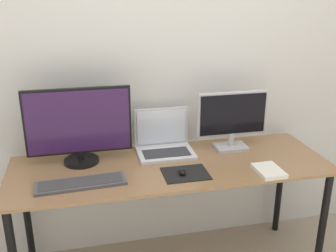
{
  "coord_description": "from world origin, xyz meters",
  "views": [
    {
      "loc": [
        -0.46,
        -1.67,
        1.7
      ],
      "look_at": [
        -0.0,
        0.38,
        0.94
      ],
      "focal_mm": 42.0,
      "sensor_mm": 36.0,
      "label": 1
    }
  ],
  "objects_px": {
    "monitor_left": "(79,126)",
    "book": "(269,171)",
    "laptop": "(163,142)",
    "mouse": "(182,172)",
    "keyboard": "(81,183)",
    "monitor_right": "(232,119)"
  },
  "relations": [
    {
      "from": "book",
      "to": "laptop",
      "type": "bearing_deg",
      "value": 140.36
    },
    {
      "from": "laptop",
      "to": "book",
      "type": "distance_m",
      "value": 0.65
    },
    {
      "from": "monitor_left",
      "to": "keyboard",
      "type": "height_order",
      "value": "monitor_left"
    },
    {
      "from": "monitor_left",
      "to": "mouse",
      "type": "bearing_deg",
      "value": -29.03
    },
    {
      "from": "keyboard",
      "to": "mouse",
      "type": "height_order",
      "value": "mouse"
    },
    {
      "from": "monitor_left",
      "to": "mouse",
      "type": "relative_size",
      "value": 9.6
    },
    {
      "from": "keyboard",
      "to": "mouse",
      "type": "bearing_deg",
      "value": -1.3
    },
    {
      "from": "monitor_left",
      "to": "keyboard",
      "type": "distance_m",
      "value": 0.35
    },
    {
      "from": "laptop",
      "to": "monitor_right",
      "type": "bearing_deg",
      "value": -6.61
    },
    {
      "from": "monitor_left",
      "to": "laptop",
      "type": "xyz_separation_m",
      "value": [
        0.49,
        0.05,
        -0.16
      ]
    },
    {
      "from": "keyboard",
      "to": "monitor_right",
      "type": "bearing_deg",
      "value": 16.81
    },
    {
      "from": "laptop",
      "to": "mouse",
      "type": "relative_size",
      "value": 5.51
    },
    {
      "from": "monitor_left",
      "to": "mouse",
      "type": "height_order",
      "value": "monitor_left"
    },
    {
      "from": "monitor_left",
      "to": "laptop",
      "type": "height_order",
      "value": "monitor_left"
    },
    {
      "from": "keyboard",
      "to": "monitor_left",
      "type": "bearing_deg",
      "value": 88.24
    },
    {
      "from": "keyboard",
      "to": "mouse",
      "type": "relative_size",
      "value": 7.6
    },
    {
      "from": "monitor_right",
      "to": "keyboard",
      "type": "xyz_separation_m",
      "value": [
        -0.92,
        -0.28,
        -0.19
      ]
    },
    {
      "from": "book",
      "to": "mouse",
      "type": "bearing_deg",
      "value": 171.1
    },
    {
      "from": "monitor_left",
      "to": "book",
      "type": "distance_m",
      "value": 1.08
    },
    {
      "from": "monitor_right",
      "to": "laptop",
      "type": "relative_size",
      "value": 1.3
    },
    {
      "from": "book",
      "to": "keyboard",
      "type": "bearing_deg",
      "value": 175.12
    },
    {
      "from": "monitor_right",
      "to": "book",
      "type": "xyz_separation_m",
      "value": [
        0.08,
        -0.36,
        -0.18
      ]
    }
  ]
}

